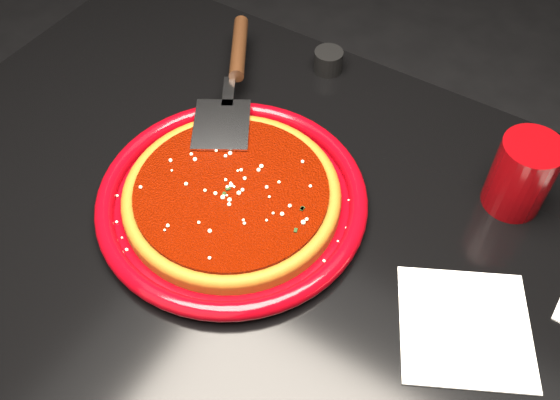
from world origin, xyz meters
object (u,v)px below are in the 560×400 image
object	(u,v)px
table	(279,355)
plate	(232,199)
cup	(522,175)
pizza_server	(232,81)
ramekin	(328,61)

from	to	relation	value
table	plate	distance (m)	0.40
table	cup	world-z (taller)	cup
table	pizza_server	size ratio (longest dim) A/B	3.41
pizza_server	cup	size ratio (longest dim) A/B	3.08
table	ramekin	size ratio (longest dim) A/B	24.78
cup	pizza_server	bearing A→B (deg)	-174.69
ramekin	cup	bearing A→B (deg)	-17.37
plate	cup	distance (m)	0.40
pizza_server	cup	xyz separation A→B (m)	(0.45, 0.04, 0.01)
cup	plate	bearing A→B (deg)	-146.87
plate	pizza_server	world-z (taller)	pizza_server
table	pizza_server	world-z (taller)	pizza_server
pizza_server	ramekin	size ratio (longest dim) A/B	7.26
ramekin	table	bearing A→B (deg)	-71.52
pizza_server	cup	world-z (taller)	cup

